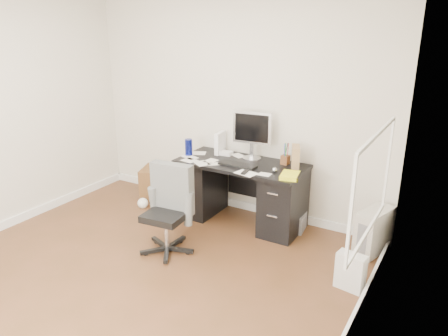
{
  "coord_description": "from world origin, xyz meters",
  "views": [
    {
      "loc": [
        2.57,
        -2.6,
        2.34
      ],
      "look_at": [
        0.33,
        1.2,
        0.82
      ],
      "focal_mm": 35.0,
      "sensor_mm": 36.0,
      "label": 1
    }
  ],
  "objects_px": {
    "pc_tower": "(374,231)",
    "wicker_basket": "(159,183)",
    "lcd_monitor": "(252,135)",
    "keyboard": "(238,165)",
    "office_chair": "(166,211)",
    "desk": "(241,190)"
  },
  "relations": [
    {
      "from": "office_chair",
      "to": "wicker_basket",
      "type": "distance_m",
      "value": 1.52
    },
    {
      "from": "desk",
      "to": "office_chair",
      "type": "xyz_separation_m",
      "value": [
        -0.32,
        -1.03,
        0.07
      ]
    },
    {
      "from": "desk",
      "to": "keyboard",
      "type": "height_order",
      "value": "keyboard"
    },
    {
      "from": "pc_tower",
      "to": "wicker_basket",
      "type": "bearing_deg",
      "value": -164.48
    },
    {
      "from": "desk",
      "to": "pc_tower",
      "type": "height_order",
      "value": "desk"
    },
    {
      "from": "keyboard",
      "to": "office_chair",
      "type": "xyz_separation_m",
      "value": [
        -0.35,
        -0.9,
        -0.3
      ]
    },
    {
      "from": "office_chair",
      "to": "lcd_monitor",
      "type": "bearing_deg",
      "value": 67.15
    },
    {
      "from": "pc_tower",
      "to": "wicker_basket",
      "type": "distance_m",
      "value": 2.86
    },
    {
      "from": "desk",
      "to": "keyboard",
      "type": "xyz_separation_m",
      "value": [
        0.02,
        -0.13,
        0.36
      ]
    },
    {
      "from": "office_chair",
      "to": "wicker_basket",
      "type": "relative_size",
      "value": 2.19
    },
    {
      "from": "office_chair",
      "to": "pc_tower",
      "type": "relative_size",
      "value": 1.96
    },
    {
      "from": "office_chair",
      "to": "keyboard",
      "type": "bearing_deg",
      "value": 63.33
    },
    {
      "from": "desk",
      "to": "lcd_monitor",
      "type": "bearing_deg",
      "value": 73.32
    },
    {
      "from": "desk",
      "to": "lcd_monitor",
      "type": "distance_m",
      "value": 0.67
    },
    {
      "from": "office_chair",
      "to": "pc_tower",
      "type": "xyz_separation_m",
      "value": [
        1.87,
        1.1,
        -0.23
      ]
    },
    {
      "from": "office_chair",
      "to": "pc_tower",
      "type": "height_order",
      "value": "office_chair"
    },
    {
      "from": "office_chair",
      "to": "pc_tower",
      "type": "distance_m",
      "value": 2.18
    },
    {
      "from": "wicker_basket",
      "to": "lcd_monitor",
      "type": "bearing_deg",
      "value": 3.37
    },
    {
      "from": "keyboard",
      "to": "lcd_monitor",
      "type": "bearing_deg",
      "value": 85.88
    },
    {
      "from": "desk",
      "to": "wicker_basket",
      "type": "distance_m",
      "value": 1.33
    },
    {
      "from": "lcd_monitor",
      "to": "keyboard",
      "type": "height_order",
      "value": "lcd_monitor"
    },
    {
      "from": "pc_tower",
      "to": "wicker_basket",
      "type": "xyz_separation_m",
      "value": [
        -2.86,
        0.03,
        -0.03
      ]
    }
  ]
}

